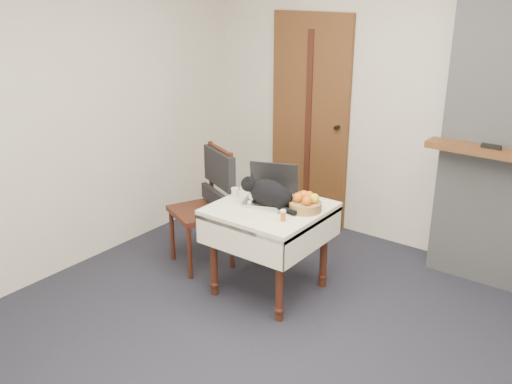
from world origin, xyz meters
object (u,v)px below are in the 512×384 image
Objects in this scene: laptop at (271,192)px; cat at (270,194)px; side_table at (270,220)px; cream_jar at (235,192)px; chair at (211,191)px; door at (310,122)px; fruit_basket at (306,203)px; pill_bottle at (283,215)px.

laptop is 0.13m from cat.
side_table is at bearing -81.41° from laptop.
chair reaches higher than cream_jar.
cream_jar is 0.37m from chair.
door is at bearing 97.56° from cat.
fruit_basket is (0.58, 0.09, 0.02)m from cream_jar.
side_table is 0.21m from cat.
chair reaches higher than fruit_basket.
laptop reaches higher than side_table.
pill_bottle is at bearing 7.08° from chair.
laptop is 0.39m from pill_bottle.
cream_jar is (-0.33, 0.00, -0.06)m from cat.
chair is at bearing -97.17° from door.
pill_bottle reaches higher than side_table.
laptop is at bearing 120.81° from side_table.
door reaches higher than fruit_basket.
chair is (-0.90, 0.27, -0.10)m from pill_bottle.
fruit_basket is 0.93m from chair.
door reaches higher than laptop.
laptop reaches higher than fruit_basket.
cat is 2.08× the size of fruit_basket.
fruit_basket is at bearing 7.61° from cat.
fruit_basket is (0.76, -1.27, -0.25)m from door.
cat is at bearing -159.44° from fruit_basket.
fruit_basket reaches higher than pill_bottle.
cream_jar is at bearing -171.22° from fruit_basket.
side_table is 0.78× the size of chair.
side_table is 11.04× the size of cream_jar.
cat reaches higher than fruit_basket.
fruit_basket reaches higher than side_table.
cream_jar is 0.59m from fruit_basket.
cat is 0.70m from chair.
cat is 0.28m from pill_bottle.
laptop is (0.45, -1.26, -0.23)m from door.
door reaches higher than chair.
cat reaches higher than cream_jar.
chair is (-0.67, 0.11, 0.05)m from side_table.
pill_bottle is (0.29, -0.27, -0.03)m from laptop.
chair is at bearing 170.52° from side_table.
door is 2.00× the size of chair.
door is at bearing 115.83° from pill_bottle.
side_table is at bearing -0.04° from cream_jar.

